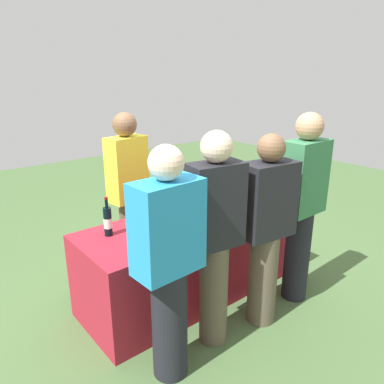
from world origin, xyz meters
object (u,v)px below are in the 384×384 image
object	(u,v)px
wine_bottle_2	(162,209)
wine_glass_1	(214,207)
wine_bottle_5	(221,194)
wine_glass_2	(232,202)
wine_bottle_1	(153,211)
guest_1	(215,235)
wine_bottle_0	(108,221)
wine_bottle_7	(240,186)
wine_bottle_3	(180,202)
wine_bottle_6	(231,189)
guest_3	(302,203)
guest_2	(266,227)
menu_board	(200,205)
ice_bucket	(248,198)
wine_bottle_4	(190,198)
wine_glass_0	(144,228)
server_pouring	(128,191)
guest_0	(168,262)

from	to	relation	value
wine_bottle_2	wine_glass_1	size ratio (longest dim) A/B	2.23
wine_bottle_5	wine_glass_2	xyz separation A→B (m)	(-0.06, -0.21, -0.01)
wine_bottle_1	wine_glass_2	bearing A→B (deg)	-18.14
wine_glass_1	guest_1	distance (m)	0.68
wine_bottle_0	wine_bottle_7	distance (m)	1.49
wine_bottle_1	wine_bottle_7	bearing A→B (deg)	0.58
wine_bottle_3	wine_bottle_6	distance (m)	0.62
wine_bottle_3	guest_3	xyz separation A→B (m)	(0.68, -0.84, 0.07)
wine_bottle_3	guest_2	world-z (taller)	guest_2
wine_bottle_1	menu_board	size ratio (longest dim) A/B	0.37
wine_bottle_3	wine_glass_2	xyz separation A→B (m)	(0.39, -0.29, -0.01)
wine_glass_1	wine_bottle_6	bearing A→B (deg)	27.88
ice_bucket	wine_bottle_4	bearing A→B (deg)	148.91
guest_3	guest_2	bearing A→B (deg)	-176.60
wine_bottle_1	guest_2	distance (m)	0.96
wine_bottle_0	wine_bottle_6	xyz separation A→B (m)	(1.36, -0.01, -0.01)
wine_glass_1	guest_3	bearing A→B (deg)	-46.74
wine_bottle_1	wine_bottle_5	distance (m)	0.77
ice_bucket	guest_2	world-z (taller)	guest_2
wine_bottle_0	ice_bucket	world-z (taller)	wine_bottle_0
wine_bottle_1	guest_3	distance (m)	1.28
wine_bottle_4	wine_bottle_6	bearing A→B (deg)	-5.23
wine_bottle_4	guest_1	bearing A→B (deg)	-117.98
guest_3	wine_glass_0	bearing A→B (deg)	155.83
guest_3	wine_bottle_4	bearing A→B (deg)	123.49
wine_bottle_0	menu_board	xyz separation A→B (m)	(1.62, 0.77, -0.46)
wine_glass_0	menu_board	world-z (taller)	wine_glass_0
guest_2	wine_bottle_7	bearing A→B (deg)	62.63
wine_glass_0	wine_glass_1	distance (m)	0.72
wine_bottle_0	wine_bottle_1	world-z (taller)	wine_bottle_0
wine_bottle_4	wine_glass_0	size ratio (longest dim) A/B	2.27
server_pouring	guest_2	world-z (taller)	server_pouring
wine_bottle_1	wine_bottle_2	distance (m)	0.10
wine_bottle_0	wine_glass_0	world-z (taller)	wine_bottle_0
wine_bottle_1	guest_1	world-z (taller)	guest_1
wine_glass_0	ice_bucket	world-z (taller)	ice_bucket
guest_1	wine_bottle_3	bearing A→B (deg)	79.01
wine_glass_2	guest_3	bearing A→B (deg)	-62.01
wine_glass_2	ice_bucket	distance (m)	0.22
wine_bottle_7	wine_bottle_1	bearing A→B (deg)	-179.42
wine_glass_0	guest_0	distance (m)	0.60
guest_0	server_pouring	bearing A→B (deg)	68.00
wine_bottle_6	guest_1	xyz separation A→B (m)	(-0.91, -0.75, 0.03)
guest_0	guest_1	xyz separation A→B (m)	(0.45, 0.06, 0.03)
wine_glass_1	guest_2	bearing A→B (deg)	-88.06
wine_bottle_2	wine_bottle_3	xyz separation A→B (m)	(0.23, 0.05, -0.00)
wine_bottle_0	wine_bottle_7	bearing A→B (deg)	-0.38
wine_bottle_7	wine_glass_0	size ratio (longest dim) A/B	2.36
wine_bottle_7	guest_0	bearing A→B (deg)	-151.64
wine_bottle_0	wine_bottle_7	size ratio (longest dim) A/B	1.00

